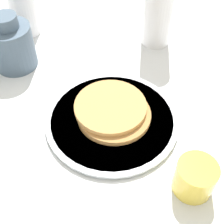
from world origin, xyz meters
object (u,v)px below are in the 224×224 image
Objects in this scene: juice_glass at (195,178)px; pancake_stack at (113,112)px; cream_jug at (12,45)px; water_bottle_far at (22,5)px; water_bottle_mid at (159,5)px; plate at (112,120)px.

pancake_stack is at bearing 141.77° from juice_glass.
water_bottle_far is (-0.02, 0.15, 0.02)m from cream_jug.
cream_jug is at bearing 151.12° from pancake_stack.
cream_jug is 0.40m from water_bottle_mid.
cream_jug is 0.78× the size of water_bottle_far.
plate is 1.60× the size of water_bottle_far.
cream_jug is at bearing -156.01° from water_bottle_mid.
cream_jug reaches higher than plate.
water_bottle_far is at bearing 134.86° from pancake_stack.
pancake_stack is 0.44m from water_bottle_far.
cream_jug is (-0.46, 0.29, 0.03)m from juice_glass.
water_bottle_mid is (0.36, 0.16, 0.05)m from cream_jug.
juice_glass is (0.17, -0.14, 0.00)m from pancake_stack.
plate is at bearing -103.30° from water_bottle_mid.
pancake_stack is 0.33m from cream_jug.
plate is 0.44m from water_bottle_far.
pancake_stack is at bearing -103.18° from water_bottle_mid.
pancake_stack is 2.24× the size of juice_glass.
plate is at bearing -45.36° from water_bottle_far.
plate is 1.22× the size of water_bottle_mid.
pancake_stack is 0.22m from juice_glass.
plate is at bearing -126.69° from pancake_stack.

